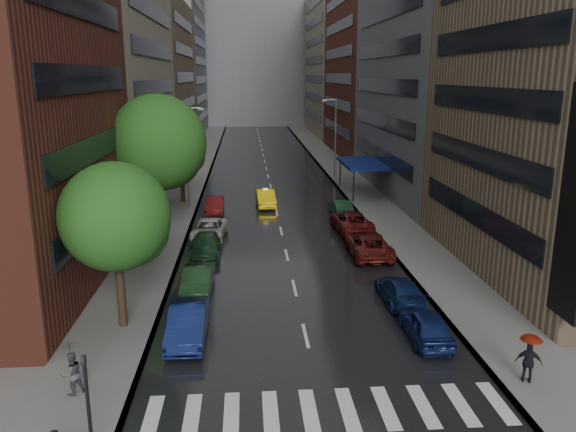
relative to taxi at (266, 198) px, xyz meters
name	(u,v)px	position (x,y,z in m)	size (l,w,h in m)	color
ground	(316,381)	(0.88, -30.48, -0.76)	(220.00, 220.00, 0.00)	gray
road	(267,171)	(0.88, 19.52, -0.76)	(14.00, 140.00, 0.01)	black
sidewalk_left	(195,171)	(-8.12, 19.52, -0.69)	(4.00, 140.00, 0.15)	gray
sidewalk_right	(338,169)	(9.88, 19.52, -0.69)	(4.00, 140.00, 0.15)	gray
crosswalk	(329,410)	(1.08, -32.48, -0.75)	(13.15, 2.80, 0.01)	silver
buildings_left	(150,41)	(-14.12, 28.31, 15.23)	(8.00, 108.00, 38.00)	maroon
buildings_right	(377,49)	(15.88, 26.22, 14.27)	(8.05, 109.10, 36.00)	#937A5B
building_far	(255,56)	(0.88, 87.52, 15.24)	(40.00, 14.00, 32.00)	slate
tree_near	(115,217)	(-7.72, -25.01, 4.73)	(5.04, 5.04, 8.03)	#382619
tree_mid	(158,143)	(-7.72, -11.22, 6.46)	(6.62, 6.62, 10.54)	#382619
tree_far	(181,151)	(-7.72, 2.08, 4.18)	(4.54, 4.54, 7.23)	#382619
taxi	(266,198)	(0.00, 0.00, 0.00)	(1.61, 4.63, 1.53)	yellow
parked_cars_left	(205,249)	(-4.52, -15.00, -0.04)	(2.78, 28.70, 1.58)	#101A4B
parked_cars_right	(368,245)	(6.28, -14.97, -0.01)	(2.84, 27.79, 1.56)	#101C4D
ped_black_umbrella	(71,364)	(-8.34, -30.92, 0.62)	(1.03, 1.02, 2.09)	#45464A
ped_red_umbrella	(530,354)	(9.03, -31.38, 0.57)	(1.06, 0.82, 2.01)	black
traffic_light	(87,396)	(-6.72, -34.54, 1.47)	(0.18, 0.15, 3.45)	black
street_lamp_left	(188,155)	(-6.84, -0.48, 4.13)	(1.74, 0.22, 9.00)	gray
street_lamp_right	(335,135)	(8.60, 14.52, 4.13)	(1.74, 0.22, 9.00)	gray
awning	(363,164)	(9.86, 4.52, 2.37)	(4.00, 8.00, 3.12)	navy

